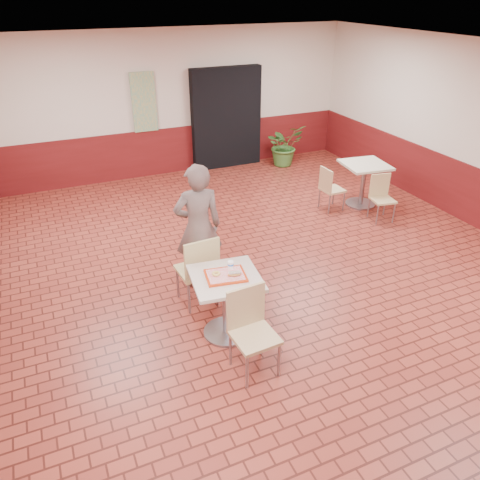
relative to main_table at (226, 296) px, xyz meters
name	(u,v)px	position (x,y,z in m)	size (l,w,h in m)	color
room_shell	(285,186)	(1.09, 0.66, 0.95)	(8.01, 10.01, 3.01)	maroon
wainscot_band	(281,254)	(1.09, 0.66, -0.05)	(8.00, 10.00, 1.00)	#581111
corridor_doorway	(226,118)	(2.29, 5.54, 0.55)	(1.60, 0.22, 2.20)	black
promo_poster	(144,102)	(0.49, 5.60, 1.05)	(0.50, 0.03, 1.20)	gray
main_table	(226,296)	(0.00, 0.00, 0.00)	(0.77, 0.77, 0.81)	#C4B19D
chair_main_front	(251,327)	(0.03, -0.62, 0.00)	(0.48, 0.48, 0.97)	tan
chair_main_back	(199,268)	(-0.09, 0.68, 0.02)	(0.50, 0.50, 1.01)	#C9B978
customer	(198,227)	(0.08, 1.15, 0.34)	(0.65, 0.42, 1.77)	#675550
serving_tray	(226,276)	(0.00, 0.00, 0.28)	(0.45, 0.35, 0.03)	#B22F0D
ring_donut	(216,274)	(-0.10, 0.04, 0.31)	(0.10, 0.10, 0.03)	#DFB851
long_john_donut	(234,274)	(0.08, -0.06, 0.32)	(0.16, 0.10, 0.05)	#BD7E37
paper_cup	(231,265)	(0.11, 0.11, 0.34)	(0.07, 0.07, 0.09)	white
second_table	(364,177)	(3.80, 2.46, 0.01)	(0.78, 0.78, 0.82)	beige
chair_second_left	(330,187)	(3.10, 2.53, -0.09)	(0.39, 0.39, 0.82)	#D3B57E
chair_second_front	(381,195)	(3.73, 1.84, -0.09)	(0.43, 0.43, 0.81)	tan
potted_plant	(284,145)	(3.53, 5.06, -0.08)	(0.85, 0.74, 0.94)	#3A6B2B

